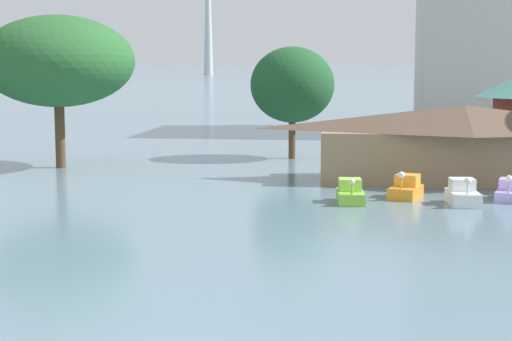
% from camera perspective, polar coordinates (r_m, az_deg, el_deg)
% --- Properties ---
extents(pedal_boat_lime, '(1.65, 2.79, 1.46)m').
position_cam_1_polar(pedal_boat_lime, '(45.76, 6.42, -1.55)').
color(pedal_boat_lime, '#8CCC3F').
rests_on(pedal_boat_lime, ground).
extents(pedal_boat_orange, '(2.15, 2.90, 1.61)m').
position_cam_1_polar(pedal_boat_orange, '(47.80, 10.16, -1.21)').
color(pedal_boat_orange, orange).
rests_on(pedal_boat_orange, ground).
extents(pedal_boat_white, '(1.73, 2.79, 1.62)m').
position_cam_1_polar(pedal_boat_white, '(46.20, 13.87, -1.58)').
color(pedal_boat_white, white).
rests_on(pedal_boat_white, ground).
extents(pedal_boat_lavender, '(2.06, 2.98, 1.53)m').
position_cam_1_polar(pedal_boat_lavender, '(48.36, 16.89, -1.39)').
color(pedal_boat_lavender, '#B299D8').
rests_on(pedal_boat_lavender, ground).
extents(boathouse, '(19.20, 6.67, 4.86)m').
position_cam_1_polar(boathouse, '(54.58, 13.95, 1.92)').
color(boathouse, '#9E7F5B').
rests_on(boathouse, ground).
extents(shoreline_tree_tall_left, '(10.86, 10.86, 10.82)m').
position_cam_1_polar(shoreline_tree_tall_left, '(61.28, -13.31, 7.23)').
color(shoreline_tree_tall_left, brown).
rests_on(shoreline_tree_tall_left, ground).
extents(shoreline_tree_mid, '(6.52, 6.52, 8.70)m').
position_cam_1_polar(shoreline_tree_mid, '(65.42, 2.48, 5.83)').
color(shoreline_tree_mid, brown).
rests_on(shoreline_tree_mid, ground).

